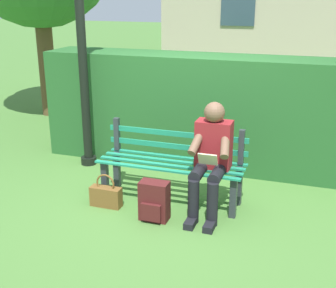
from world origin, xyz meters
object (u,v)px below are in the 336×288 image
(handbag, at_px, (106,196))
(person_seated, at_px, (211,156))
(park_bench, at_px, (172,164))
(backpack, at_px, (154,201))
(lamp_post, at_px, (80,14))

(handbag, bearing_deg, person_seated, -167.07)
(park_bench, relative_size, person_seated, 1.38)
(person_seated, height_order, handbag, person_seated)
(handbag, bearing_deg, park_bench, -146.91)
(person_seated, relative_size, handbag, 3.12)
(person_seated, bearing_deg, backpack, 36.49)
(person_seated, bearing_deg, handbag, 12.93)
(backpack, xyz_separation_m, handbag, (0.62, -0.11, -0.08))
(backpack, relative_size, handbag, 1.10)
(park_bench, height_order, person_seated, person_seated)
(park_bench, xyz_separation_m, handbag, (0.64, 0.42, -0.31))
(person_seated, distance_m, backpack, 0.76)
(park_bench, xyz_separation_m, lamp_post, (1.46, -0.68, 1.58))
(lamp_post, bearing_deg, backpack, 139.58)
(backpack, distance_m, handbag, 0.63)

